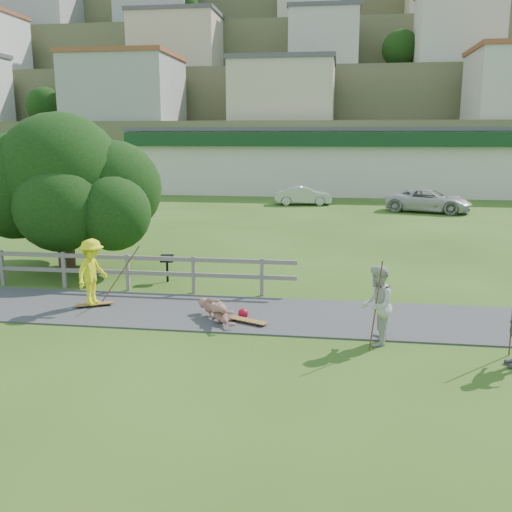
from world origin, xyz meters
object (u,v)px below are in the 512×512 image
Objects in this scene: spectator_a at (377,305)px; bbq at (167,268)px; skater_fallen at (217,310)px; car_white at (428,201)px; skater_rider at (92,276)px; tree at (64,212)px; car_silver at (303,195)px.

bbq is (-6.14, 4.61, -0.46)m from spectator_a.
skater_fallen is 3.95m from spectator_a.
bbq is at bearing 86.40° from skater_fallen.
car_white is 5.81× the size of bbq.
spectator_a reaches higher than skater_fallen.
tree is (-2.86, 4.27, 1.09)m from skater_rider.
spectator_a is 2.08× the size of bbq.
spectator_a is at bearing -51.39° from skater_fallen.
bbq is (-2.35, 3.62, 0.13)m from skater_fallen.
tree is 7.89× the size of bbq.
spectator_a is 0.26× the size of tree.
tree reaches higher than car_white.
car_white reaches higher than car_silver.
skater_fallen is at bearing -89.25° from skater_rider.
skater_fallen is 8.22m from tree.
tree reaches higher than skater_fallen.
tree is at bearing 152.59° from bbq.
skater_rider is 0.26× the size of tree.
skater_rider is at bearing -120.06° from bbq.
skater_fallen is at bearing -95.77° from spectator_a.
bbq is at bearing -117.96° from spectator_a.
car_silver is 0.75× the size of car_white.
bbq is at bearing 166.62° from car_white.
skater_rider is at bearing -93.98° from spectator_a.
bbq is (-10.56, -18.25, -0.26)m from car_white.
spectator_a is 23.29m from car_white.
skater_rider is at bearing 167.78° from car_white.
skater_rider is 0.99× the size of spectator_a.
car_white is at bearing -17.16° from skater_rider.
tree reaches higher than bbq.
skater_fallen is at bearing -37.94° from tree.
tree is at bearing 155.97° from car_white.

